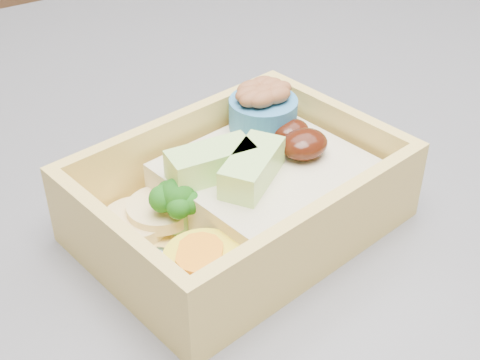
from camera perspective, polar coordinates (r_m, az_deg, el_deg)
bento_box at (r=0.45m, az=0.40°, el=-0.88°), size 0.22×0.18×0.07m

